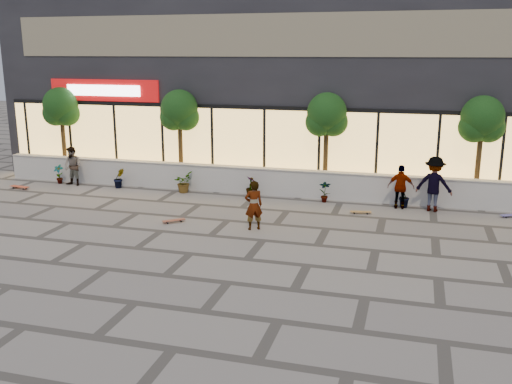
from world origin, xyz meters
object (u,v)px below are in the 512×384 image
(skateboard_right_near, at_px, (361,212))
(skater_right_far, at_px, (434,184))
(skater_center, at_px, (254,205))
(skater_left, at_px, (73,166))
(skateboard_center, at_px, (174,220))
(skateboard_right_far, at_px, (511,215))
(tree_west, at_px, (61,109))
(tree_mideast, at_px, (327,117))
(skateboard_left, at_px, (20,187))
(tree_midwest, at_px, (179,113))
(tree_east, at_px, (482,122))
(skater_right_near, at_px, (401,187))

(skateboard_right_near, bearing_deg, skater_right_far, 13.46)
(skater_center, relative_size, skater_left, 0.97)
(skateboard_center, relative_size, skateboard_right_far, 0.96)
(tree_west, distance_m, tree_mideast, 11.50)
(tree_west, relative_size, skater_center, 2.51)
(skater_right_far, height_order, skateboard_left, skater_right_far)
(skater_left, bearing_deg, skater_right_far, 8.02)
(tree_midwest, xyz_separation_m, skater_right_far, (10.00, -1.40, -2.03))
(tree_east, bearing_deg, skateboard_right_far, -55.60)
(skater_center, distance_m, skater_left, 9.54)
(skateboard_left, bearing_deg, skater_right_near, 12.88)
(skater_right_near, distance_m, skater_right_far, 1.12)
(skater_left, relative_size, skater_right_far, 0.84)
(tree_west, distance_m, tree_midwest, 5.50)
(tree_west, bearing_deg, tree_east, 0.00)
(tree_west, bearing_deg, tree_mideast, 0.00)
(tree_mideast, bearing_deg, skateboard_right_far, -12.94)
(tree_west, relative_size, skateboard_left, 4.41)
(tree_mideast, bearing_deg, skateboard_right_near, -56.23)
(tree_midwest, xyz_separation_m, skateboard_center, (1.88, -5.12, -2.91))
(tree_east, distance_m, skater_left, 15.92)
(skateboard_right_far, bearing_deg, skater_left, 151.26)
(skateboard_center, bearing_deg, skateboard_right_far, -21.82)
(tree_midwest, height_order, skateboard_right_far, tree_midwest)
(tree_midwest, height_order, skater_left, tree_midwest)
(skateboard_center, relative_size, skateboard_left, 0.78)
(tree_mideast, xyz_separation_m, skater_left, (-10.21, -1.40, -2.18))
(tree_west, xyz_separation_m, skater_left, (1.29, -1.40, -2.18))
(tree_midwest, relative_size, tree_mideast, 1.00)
(skater_center, relative_size, skater_right_far, 0.81)
(tree_east, bearing_deg, skater_right_far, -136.97)
(tree_mideast, height_order, tree_east, same)
(tree_mideast, relative_size, skateboard_right_far, 5.38)
(tree_east, xyz_separation_m, skateboard_right_far, (1.03, -1.50, -2.91))
(tree_midwest, xyz_separation_m, tree_east, (11.50, 0.00, 0.00))
(skateboard_left, bearing_deg, skater_right_far, 12.59)
(tree_west, distance_m, skateboard_left, 3.86)
(skater_center, bearing_deg, tree_west, -57.81)
(tree_west, xyz_separation_m, skater_right_near, (14.40, -1.40, -2.20))
(skater_left, bearing_deg, skateboard_left, -140.39)
(tree_midwest, height_order, skater_right_near, tree_midwest)
(skater_left, bearing_deg, tree_mideast, 15.83)
(tree_midwest, height_order, skateboard_left, tree_midwest)
(tree_midwest, relative_size, skater_left, 2.43)
(skater_center, xyz_separation_m, skater_left, (-8.79, 3.71, 0.03))
(tree_east, bearing_deg, skateboard_left, -171.86)
(tree_midwest, relative_size, skater_center, 2.51)
(skater_center, relative_size, skateboard_right_near, 2.12)
(tree_west, xyz_separation_m, tree_midwest, (5.50, 0.00, 0.00))
(skater_center, bearing_deg, skater_left, -53.82)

